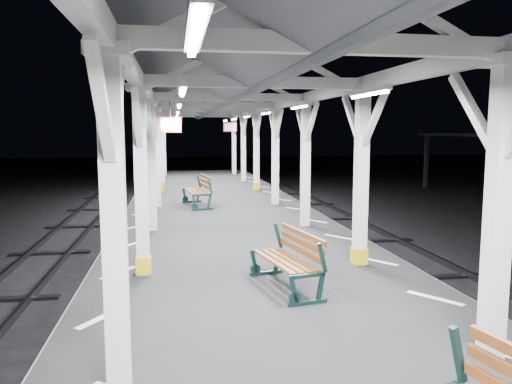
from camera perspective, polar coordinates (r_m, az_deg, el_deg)
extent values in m
plane|color=black|center=(7.79, 2.41, -19.98)|extent=(120.00, 120.00, 0.00)
cube|color=black|center=(7.58, 2.43, -16.61)|extent=(6.00, 50.00, 1.00)
cube|color=silver|center=(7.32, -17.24, -13.55)|extent=(1.00, 48.00, 0.01)
cube|color=silver|center=(8.22, 19.76, -11.35)|extent=(1.00, 48.00, 0.01)
cube|color=beige|center=(4.92, -15.89, -4.27)|extent=(0.22, 0.22, 3.20)
cube|color=beige|center=(4.88, -16.57, 15.22)|extent=(0.40, 0.40, 0.12)
cube|color=beige|center=(5.38, -15.64, 9.01)|extent=(0.10, 0.99, 0.99)
cube|color=beige|center=(4.29, -17.25, 9.51)|extent=(0.10, 0.99, 0.99)
cube|color=beige|center=(8.86, -12.98, 0.78)|extent=(0.22, 0.22, 3.20)
cube|color=beige|center=(8.84, -13.28, 11.53)|extent=(0.40, 0.40, 0.12)
cube|color=gold|center=(9.12, -12.73, -8.12)|extent=(0.26, 0.26, 0.30)
cube|color=beige|center=(9.36, -12.96, 8.15)|extent=(0.10, 0.99, 0.99)
cube|color=beige|center=(8.27, -13.44, 8.31)|extent=(0.10, 0.99, 0.99)
cube|color=beige|center=(12.84, -11.86, 2.71)|extent=(0.22, 0.22, 3.20)
cube|color=beige|center=(12.83, -12.05, 10.12)|extent=(0.40, 0.40, 0.12)
cube|color=beige|center=(13.36, -11.89, 7.81)|extent=(0.10, 0.99, 0.99)
cube|color=beige|center=(12.26, -12.11, 7.88)|extent=(0.10, 0.99, 0.99)
cube|color=beige|center=(16.83, -11.28, 3.72)|extent=(0.22, 0.22, 3.20)
cube|color=beige|center=(16.82, -11.41, 9.37)|extent=(0.40, 0.40, 0.12)
cube|color=beige|center=(17.35, -11.31, 7.62)|extent=(0.10, 0.99, 0.99)
cube|color=beige|center=(16.25, -11.44, 7.66)|extent=(0.10, 0.99, 0.99)
cube|color=beige|center=(20.82, -10.91, 4.35)|extent=(0.22, 0.22, 3.20)
cube|color=beige|center=(20.81, -11.02, 8.91)|extent=(0.40, 0.40, 0.12)
cube|color=gold|center=(20.94, -10.82, 0.46)|extent=(0.26, 0.26, 0.30)
cube|color=beige|center=(21.35, -10.95, 7.50)|extent=(0.10, 0.99, 0.99)
cube|color=beige|center=(20.25, -11.03, 7.53)|extent=(0.10, 0.99, 0.99)
cube|color=beige|center=(24.82, -10.67, 4.77)|extent=(0.22, 0.22, 3.20)
cube|color=beige|center=(24.81, -10.75, 8.60)|extent=(0.40, 0.40, 0.12)
cube|color=beige|center=(25.35, -10.70, 7.42)|extent=(0.10, 0.99, 0.99)
cube|color=beige|center=(24.25, -10.76, 7.44)|extent=(0.10, 0.99, 0.99)
cube|color=beige|center=(28.81, -10.49, 5.08)|extent=(0.22, 0.22, 3.20)
cube|color=beige|center=(28.81, -10.56, 8.38)|extent=(0.40, 0.40, 0.12)
cube|color=beige|center=(29.35, -10.52, 7.36)|extent=(0.10, 0.99, 0.99)
cube|color=beige|center=(28.25, -10.56, 7.37)|extent=(0.10, 0.99, 0.99)
cube|color=beige|center=(5.97, 25.92, -2.75)|extent=(0.22, 0.22, 3.20)
cube|color=beige|center=(5.93, 26.80, 13.26)|extent=(0.40, 0.40, 0.12)
cube|color=beige|center=(6.35, 23.60, 8.35)|extent=(0.10, 0.99, 0.99)
cube|color=beige|center=(9.48, 11.92, 1.21)|extent=(0.22, 0.22, 3.20)
cube|color=beige|center=(9.46, 12.18, 11.25)|extent=(0.40, 0.40, 0.12)
cube|color=gold|center=(9.73, 11.70, -7.14)|extent=(0.26, 0.26, 0.30)
cube|color=beige|center=(9.95, 10.93, 8.13)|extent=(0.10, 0.99, 0.99)
cube|color=beige|center=(8.93, 13.39, 8.20)|extent=(0.10, 0.99, 0.99)
cube|color=beige|center=(13.28, 5.67, 2.96)|extent=(0.22, 0.22, 3.20)
cube|color=beige|center=(13.26, 5.76, 10.13)|extent=(0.40, 0.40, 0.12)
cube|color=beige|center=(13.78, 5.14, 7.90)|extent=(0.10, 0.99, 0.99)
cube|color=beige|center=(12.71, 6.38, 7.96)|extent=(0.10, 0.99, 0.99)
cube|color=beige|center=(17.16, 2.22, 3.91)|extent=(0.22, 0.22, 3.20)
cube|color=beige|center=(17.15, 2.25, 9.46)|extent=(0.40, 0.40, 0.12)
cube|color=beige|center=(17.68, 1.88, 7.74)|extent=(0.10, 0.99, 0.99)
cube|color=beige|center=(16.60, 2.62, 7.78)|extent=(0.10, 0.99, 0.99)
cube|color=beige|center=(21.09, 0.05, 4.51)|extent=(0.22, 0.22, 3.20)
cube|color=beige|center=(21.09, 0.05, 9.02)|extent=(0.40, 0.40, 0.12)
cube|color=gold|center=(21.21, 0.05, 0.67)|extent=(0.26, 0.26, 0.30)
cube|color=beige|center=(21.62, -0.19, 7.62)|extent=(0.10, 0.99, 0.99)
cube|color=beige|center=(20.53, 0.30, 7.65)|extent=(0.10, 0.99, 0.99)
cube|color=beige|center=(25.05, -1.45, 4.91)|extent=(0.22, 0.22, 3.20)
cube|color=beige|center=(25.04, -1.46, 8.71)|extent=(0.40, 0.40, 0.12)
cube|color=beige|center=(25.57, -1.63, 7.53)|extent=(0.10, 0.99, 0.99)
cube|color=beige|center=(24.48, -1.28, 7.55)|extent=(0.10, 0.99, 0.99)
cube|color=beige|center=(29.01, -2.53, 5.20)|extent=(0.22, 0.22, 3.20)
cube|color=beige|center=(29.01, -2.55, 8.48)|extent=(0.40, 0.40, 0.12)
cube|color=beige|center=(29.54, -2.67, 7.46)|extent=(0.10, 0.99, 0.99)
cube|color=beige|center=(28.45, -2.41, 7.48)|extent=(0.10, 0.99, 0.99)
cube|color=beige|center=(6.87, -14.47, 13.84)|extent=(0.18, 48.00, 0.24)
cube|color=beige|center=(7.65, 17.81, 13.01)|extent=(0.18, 48.00, 0.24)
cube|color=beige|center=(5.07, 7.46, 16.51)|extent=(4.20, 0.14, 0.20)
cube|color=beige|center=(8.95, -0.11, 12.43)|extent=(4.20, 0.14, 0.20)
cube|color=beige|center=(12.90, -3.00, 10.78)|extent=(4.20, 0.14, 0.20)
cube|color=beige|center=(16.87, -4.52, 9.89)|extent=(4.20, 0.14, 0.20)
cube|color=beige|center=(20.86, -5.46, 9.34)|extent=(4.20, 0.14, 0.20)
cube|color=beige|center=(24.85, -6.09, 8.96)|extent=(4.20, 0.14, 0.20)
cube|color=beige|center=(28.84, -6.55, 8.69)|extent=(4.20, 0.14, 0.20)
cube|color=#53575C|center=(6.93, -8.53, 18.45)|extent=(2.80, 49.00, 1.45)
cube|color=#53575C|center=(7.45, 12.94, 17.55)|extent=(2.80, 49.00, 1.45)
cube|color=silver|center=(2.85, -6.97, 18.27)|extent=(0.10, 1.35, 0.08)
cube|color=white|center=(2.84, -6.95, 17.28)|extent=(0.05, 1.25, 0.05)
cube|color=silver|center=(6.82, -8.40, 11.68)|extent=(0.10, 1.35, 0.08)
cube|color=white|center=(6.81, -8.39, 11.26)|extent=(0.05, 1.25, 0.05)
cube|color=silver|center=(10.81, -8.77, 9.94)|extent=(0.10, 1.35, 0.08)
cube|color=white|center=(10.81, -8.76, 9.67)|extent=(0.05, 1.25, 0.05)
cube|color=silver|center=(14.80, -8.93, 9.14)|extent=(0.10, 1.35, 0.08)
cube|color=white|center=(14.80, -8.93, 8.95)|extent=(0.05, 1.25, 0.05)
cube|color=silver|center=(18.80, -9.03, 8.68)|extent=(0.10, 1.35, 0.08)
cube|color=white|center=(18.80, -9.02, 8.53)|extent=(0.05, 1.25, 0.05)
cube|color=silver|center=(22.80, -9.09, 8.38)|extent=(0.10, 1.35, 0.08)
cube|color=white|center=(22.80, -9.09, 8.26)|extent=(0.05, 1.25, 0.05)
cube|color=silver|center=(26.80, -9.13, 8.17)|extent=(0.10, 1.35, 0.08)
cube|color=white|center=(26.80, -9.13, 8.07)|extent=(0.05, 1.25, 0.05)
cube|color=silver|center=(7.34, 12.76, 11.24)|extent=(0.10, 1.35, 0.08)
cube|color=white|center=(7.34, 12.75, 10.86)|extent=(0.05, 1.25, 0.05)
cube|color=silver|center=(11.15, 4.93, 9.91)|extent=(0.10, 1.35, 0.08)
cube|color=white|center=(11.14, 4.93, 9.65)|extent=(0.05, 1.25, 0.05)
cube|color=silver|center=(15.05, 1.14, 9.19)|extent=(0.10, 1.35, 0.08)
cube|color=white|center=(15.05, 1.14, 9.00)|extent=(0.05, 1.25, 0.05)
cube|color=silver|center=(19.00, -1.07, 8.75)|extent=(0.10, 1.35, 0.08)
cube|color=white|center=(19.00, -1.07, 8.60)|extent=(0.05, 1.25, 0.05)
cube|color=silver|center=(22.96, -2.52, 8.45)|extent=(0.10, 1.35, 0.08)
cube|color=white|center=(22.96, -2.52, 8.33)|extent=(0.05, 1.25, 0.05)
cube|color=silver|center=(26.94, -3.54, 8.24)|extent=(0.10, 1.35, 0.08)
cube|color=white|center=(26.94, -3.54, 8.13)|extent=(0.05, 1.25, 0.05)
cylinder|color=black|center=(11.64, -9.80, 9.31)|extent=(0.02, 0.02, 0.36)
cube|color=red|center=(11.64, -9.76, 7.57)|extent=(0.50, 0.03, 0.35)
cube|color=white|center=(11.64, -9.76, 7.57)|extent=(0.44, 0.04, 0.29)
cylinder|color=black|center=(18.74, -2.98, 8.52)|extent=(0.02, 0.02, 0.36)
cube|color=red|center=(18.74, -2.97, 7.43)|extent=(0.50, 0.03, 0.35)
cube|color=white|center=(18.74, -2.97, 7.43)|extent=(0.44, 0.05, 0.29)
cube|color=black|center=(32.72, 18.87, 3.37)|extent=(0.20, 0.20, 3.30)
sphere|color=silver|center=(27.52, 24.91, 5.74)|extent=(0.20, 0.20, 0.20)
sphere|color=silver|center=(32.67, 18.98, 6.12)|extent=(0.20, 0.20, 0.20)
cube|color=#122B29|center=(4.53, 22.10, -16.81)|extent=(0.19, 0.09, 0.49)
cube|color=#122B29|center=(7.52, 5.93, -12.48)|extent=(0.62, 0.18, 0.06)
cube|color=#122B29|center=(7.36, 4.34, -11.21)|extent=(0.17, 0.08, 0.48)
cube|color=#122B29|center=(7.55, 7.37, -10.79)|extent=(0.15, 0.08, 0.48)
cube|color=#122B29|center=(7.43, 7.56, -7.45)|extent=(0.17, 0.08, 0.45)
cube|color=#122B29|center=(8.95, 1.18, -9.24)|extent=(0.62, 0.18, 0.06)
cube|color=#122B29|center=(8.82, -0.20, -8.10)|extent=(0.17, 0.08, 0.48)
cube|color=#122B29|center=(8.97, 2.41, -7.84)|extent=(0.15, 0.08, 0.48)
cube|color=#122B29|center=(8.87, 2.55, -5.01)|extent=(0.17, 0.08, 0.45)
cube|color=brown|center=(8.03, 2.00, -7.96)|extent=(0.39, 1.55, 0.04)
cube|color=brown|center=(8.08, 2.88, -7.87)|extent=(0.39, 1.55, 0.04)
cube|color=brown|center=(8.13, 3.76, -7.78)|extent=(0.39, 1.55, 0.04)
cube|color=brown|center=(8.18, 4.62, -7.69)|extent=(0.39, 1.55, 0.04)
cube|color=brown|center=(8.18, 5.09, -6.66)|extent=(0.35, 1.54, 0.10)
cube|color=brown|center=(8.16, 5.23, -5.74)|extent=(0.35, 1.54, 0.10)
cube|color=brown|center=(8.14, 5.37, -4.81)|extent=(0.35, 1.54, 0.10)
cube|color=#122B29|center=(16.00, -6.16, -1.99)|extent=(0.69, 0.17, 0.07)
cube|color=#122B29|center=(15.92, -7.06, -1.22)|extent=(0.18, 0.08, 0.53)
cube|color=#122B29|center=(16.01, -5.36, -1.14)|extent=(0.17, 0.08, 0.53)
cube|color=#122B29|center=(15.95, -5.30, 0.66)|extent=(0.19, 0.08, 0.50)
cube|color=#122B29|center=(17.79, -7.34, -1.10)|extent=(0.69, 0.17, 0.07)
cube|color=#122B29|center=(17.71, -8.16, -0.40)|extent=(0.18, 0.08, 0.53)
cube|color=#122B29|center=(17.80, -6.63, -0.34)|extent=(0.17, 0.08, 0.53)
cube|color=#122B29|center=(17.74, -6.58, 1.29)|extent=(0.19, 0.08, 0.50)
cube|color=brown|center=(16.78, -7.58, 0.07)|extent=(0.36, 1.74, 0.04)
cube|color=brown|center=(16.81, -7.08, 0.09)|extent=(0.36, 1.74, 0.04)
cube|color=brown|center=(16.84, -6.58, 0.11)|extent=(0.36, 1.74, 0.04)
cube|color=brown|center=(16.87, -6.08, 0.13)|extent=(0.36, 1.74, 0.04)
cube|color=brown|center=(16.86, -5.82, 0.68)|extent=(0.31, 1.74, 0.11)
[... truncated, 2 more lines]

